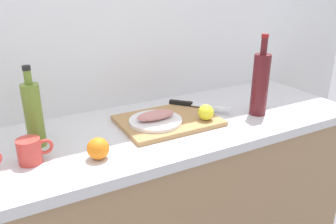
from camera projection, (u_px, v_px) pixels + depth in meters
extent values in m
cube|color=white|center=(108.00, 33.00, 1.53)|extent=(3.20, 0.05, 2.50)
cube|color=#9E7A56|center=(143.00, 222.00, 1.56)|extent=(2.00, 0.58, 0.86)
cube|color=silver|center=(140.00, 134.00, 1.40)|extent=(2.00, 0.60, 0.04)
cube|color=tan|center=(168.00, 121.00, 1.45)|extent=(0.41, 0.30, 0.02)
cylinder|color=white|center=(156.00, 121.00, 1.41)|extent=(0.22, 0.22, 0.01)
ellipsoid|color=tan|center=(155.00, 115.00, 1.40)|extent=(0.17, 0.07, 0.04)
cube|color=silver|center=(211.00, 106.00, 1.56)|extent=(0.15, 0.16, 0.00)
cube|color=black|center=(181.00, 103.00, 1.61)|extent=(0.09, 0.10, 0.02)
sphere|color=yellow|center=(206.00, 112.00, 1.43)|extent=(0.07, 0.07, 0.07)
cylinder|color=olive|center=(34.00, 116.00, 1.22)|extent=(0.06, 0.06, 0.24)
cylinder|color=olive|center=(28.00, 77.00, 1.17)|extent=(0.03, 0.03, 0.05)
cylinder|color=black|center=(26.00, 68.00, 1.15)|extent=(0.03, 0.03, 0.02)
cylinder|color=#59191E|center=(260.00, 85.00, 1.50)|extent=(0.07, 0.07, 0.28)
cylinder|color=#59191E|center=(264.00, 46.00, 1.44)|extent=(0.03, 0.03, 0.07)
cylinder|color=maroon|center=(265.00, 36.00, 1.42)|extent=(0.03, 0.03, 0.02)
cylinder|color=#CC3F38|center=(29.00, 151.00, 1.13)|extent=(0.08, 0.08, 0.09)
torus|color=#CC3F38|center=(45.00, 147.00, 1.15)|extent=(0.06, 0.01, 0.06)
sphere|color=orange|center=(98.00, 148.00, 1.16)|extent=(0.08, 0.08, 0.08)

